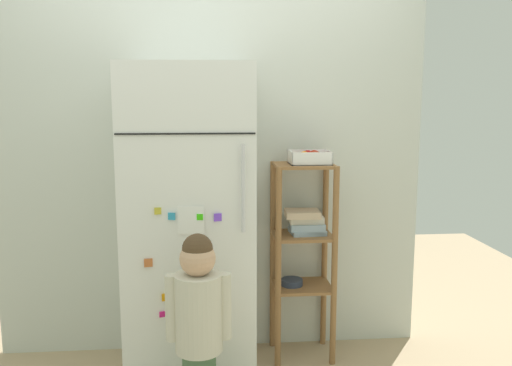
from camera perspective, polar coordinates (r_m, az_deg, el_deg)
name	(u,v)px	position (r m, az deg, el deg)	size (l,w,h in m)	color
kitchen_wall_back	(211,172)	(3.28, -4.86, 1.18)	(2.63, 0.03, 2.26)	silver
refrigerator	(190,225)	(2.99, -7.11, -4.46)	(0.70, 0.65, 1.76)	white
child_standing	(199,312)	(2.58, -6.20, -13.63)	(0.31, 0.23, 0.96)	#496D4B
pantry_shelf_unit	(303,241)	(3.23, 5.08, -6.22)	(0.37, 0.31, 1.20)	olive
fruit_bin	(310,158)	(3.13, 5.86, 2.73)	(0.24, 0.19, 0.08)	white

